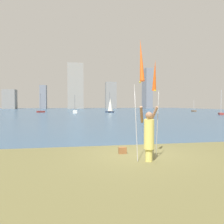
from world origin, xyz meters
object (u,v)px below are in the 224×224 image
(bag, at_px, (123,150))
(sailboat_7, at_px, (41,111))
(person, at_px, (149,134))
(kite_flag_left, at_px, (141,63))
(kite_flag_right, at_px, (155,78))
(sailboat_6, at_px, (221,113))
(sailboat_3, at_px, (75,112))
(sailboat_1, at_px, (194,111))
(sailboat_4, at_px, (110,105))

(bag, distance_m, sailboat_7, 49.98)
(person, height_order, sailboat_7, sailboat_7)
(kite_flag_left, relative_size, sailboat_7, 0.87)
(person, relative_size, kite_flag_right, 0.53)
(sailboat_6, bearing_deg, kite_flag_right, -130.37)
(kite_flag_left, bearing_deg, sailboat_3, 92.74)
(sailboat_1, bearing_deg, sailboat_4, -173.68)
(person, height_order, bag, person)
(sailboat_4, xyz_separation_m, sailboat_7, (-17.54, 3.89, -1.55))
(kite_flag_left, bearing_deg, sailboat_7, 102.02)
(kite_flag_left, bearing_deg, sailboat_1, 57.33)
(sailboat_3, bearing_deg, kite_flag_right, -86.12)
(sailboat_1, relative_size, sailboat_6, 0.68)
(bag, height_order, sailboat_4, sailboat_4)
(sailboat_4, bearing_deg, sailboat_1, 6.32)
(kite_flag_right, height_order, sailboat_3, sailboat_3)
(person, distance_m, sailboat_6, 40.59)
(person, xyz_separation_m, sailboat_6, (26.27, 30.93, -0.69))
(sailboat_1, relative_size, sailboat_3, 0.80)
(sailboat_7, bearing_deg, sailboat_6, -27.24)
(person, bearing_deg, sailboat_7, 107.33)
(bag, height_order, sailboat_3, sailboat_3)
(kite_flag_left, xyz_separation_m, sailboat_7, (-10.76, 50.53, -3.15))
(person, height_order, sailboat_1, sailboat_1)
(person, bearing_deg, sailboat_6, 54.45)
(sailboat_1, height_order, sailboat_3, sailboat_3)
(bag, bearing_deg, sailboat_4, 81.12)
(sailboat_4, bearing_deg, person, -97.84)
(sailboat_7, bearing_deg, sailboat_3, -38.37)
(bag, xyz_separation_m, sailboat_7, (-10.51, 48.86, 0.14))
(sailboat_4, relative_size, sailboat_6, 1.05)
(person, relative_size, sailboat_4, 0.38)
(sailboat_1, height_order, sailboat_6, sailboat_6)
(sailboat_1, xyz_separation_m, sailboat_7, (-42.42, 1.14, 0.05))
(kite_flag_right, xyz_separation_m, sailboat_1, (30.85, 48.54, -2.83))
(bag, distance_m, sailboat_4, 45.54)
(sailboat_1, bearing_deg, sailboat_6, -105.39)
(kite_flag_right, bearing_deg, sailboat_3, 93.88)
(sailboat_3, height_order, sailboat_4, sailboat_4)
(sailboat_6, bearing_deg, sailboat_1, 74.61)
(kite_flag_right, bearing_deg, sailboat_7, 103.12)
(sailboat_1, xyz_separation_m, sailboat_4, (-24.88, -2.75, 1.60))
(kite_flag_right, relative_size, sailboat_3, 0.88)
(bag, xyz_separation_m, sailboat_6, (26.92, 29.59, 0.14))
(sailboat_3, bearing_deg, sailboat_7, 141.63)
(sailboat_3, bearing_deg, bag, -87.49)
(kite_flag_left, relative_size, sailboat_4, 0.81)
(person, xyz_separation_m, sailboat_7, (-11.17, 50.20, -0.70))
(kite_flag_right, distance_m, sailboat_4, 46.19)
(person, relative_size, bag, 6.24)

